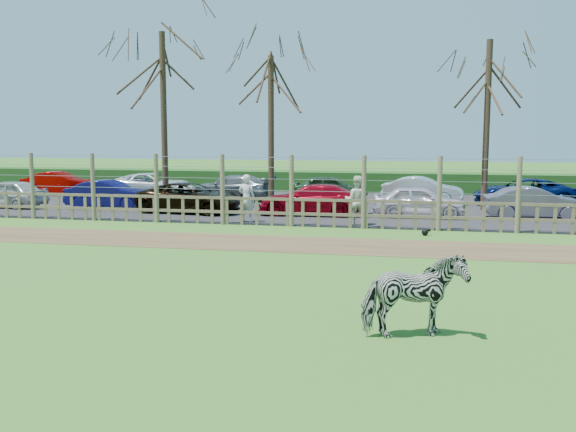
% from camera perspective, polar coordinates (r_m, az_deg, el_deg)
% --- Properties ---
extents(ground, '(120.00, 120.00, 0.00)m').
position_cam_1_polar(ground, '(14.77, -5.78, -5.38)').
color(ground, '#588830').
rests_on(ground, ground).
extents(dirt_strip, '(34.00, 2.80, 0.01)m').
position_cam_1_polar(dirt_strip, '(19.02, -1.74, -2.42)').
color(dirt_strip, brown).
rests_on(dirt_strip, ground).
extents(asphalt, '(44.00, 13.00, 0.04)m').
position_cam_1_polar(asphalt, '(28.75, 2.84, 0.97)').
color(asphalt, '#232326').
rests_on(asphalt, ground).
extents(hedge, '(46.00, 2.00, 1.10)m').
position_cam_1_polar(hedge, '(35.60, 4.57, 3.07)').
color(hedge, '#1E4716').
rests_on(hedge, ground).
extents(fence, '(30.16, 0.16, 2.50)m').
position_cam_1_polar(fence, '(22.30, 0.32, 1.12)').
color(fence, brown).
rests_on(fence, ground).
extents(tree_left, '(4.80, 4.80, 7.88)m').
position_cam_1_polar(tree_left, '(28.48, -11.06, 12.06)').
color(tree_left, '#3D2B1E').
rests_on(tree_left, ground).
extents(tree_mid, '(4.80, 4.80, 6.83)m').
position_cam_1_polar(tree_mid, '(28.00, -1.53, 10.74)').
color(tree_mid, '#3D2B1E').
rests_on(tree_mid, ground).
extents(tree_right, '(4.80, 4.80, 7.35)m').
position_cam_1_polar(tree_right, '(27.93, 17.38, 11.18)').
color(tree_right, '#3D2B1E').
rests_on(tree_right, ground).
extents(zebra, '(1.78, 1.29, 1.37)m').
position_cam_1_polar(zebra, '(10.47, 11.10, -6.98)').
color(zebra, gray).
rests_on(zebra, ground).
extents(visitor_a, '(0.69, 0.51, 1.72)m').
position_cam_1_polar(visitor_a, '(23.18, -3.70, 1.59)').
color(visitor_a, beige).
rests_on(visitor_a, asphalt).
extents(visitor_b, '(0.85, 0.67, 1.72)m').
position_cam_1_polar(visitor_b, '(22.52, 6.11, 1.39)').
color(visitor_b, beige).
rests_on(visitor_b, asphalt).
extents(crow, '(0.29, 0.22, 0.24)m').
position_cam_1_polar(crow, '(20.88, 12.12, -1.39)').
color(crow, black).
rests_on(crow, ground).
extents(car_0, '(3.62, 1.69, 1.20)m').
position_cam_1_polar(car_0, '(30.25, -23.68, 1.85)').
color(car_0, '#B2B7B2').
rests_on(car_0, asphalt).
extents(car_1, '(3.68, 1.39, 1.20)m').
position_cam_1_polar(car_1, '(28.25, -15.57, 1.85)').
color(car_1, '#100F53').
rests_on(car_1, asphalt).
extents(car_2, '(4.51, 2.44, 1.20)m').
position_cam_1_polar(car_2, '(26.24, -8.71, 1.63)').
color(car_2, black).
rests_on(car_2, asphalt).
extents(car_3, '(4.23, 1.92, 1.20)m').
position_cam_1_polar(car_3, '(25.19, 2.05, 1.47)').
color(car_3, maroon).
rests_on(car_3, asphalt).
extents(car_4, '(3.53, 1.43, 1.20)m').
position_cam_1_polar(car_4, '(25.03, 11.62, 1.28)').
color(car_4, silver).
rests_on(car_4, asphalt).
extents(car_5, '(3.70, 1.46, 1.20)m').
position_cam_1_polar(car_5, '(25.63, 21.09, 1.08)').
color(car_5, slate).
rests_on(car_5, asphalt).
extents(car_7, '(3.75, 1.64, 1.20)m').
position_cam_1_polar(car_7, '(35.16, -19.68, 2.75)').
color(car_7, '#970401').
rests_on(car_7, asphalt).
extents(car_8, '(4.38, 2.14, 1.20)m').
position_cam_1_polar(car_8, '(32.75, -11.98, 2.70)').
color(car_8, silver).
rests_on(car_8, asphalt).
extents(car_9, '(4.30, 2.15, 1.20)m').
position_cam_1_polar(car_9, '(30.77, -5.11, 2.54)').
color(car_9, slate).
rests_on(car_9, asphalt).
extents(car_10, '(3.67, 1.84, 1.20)m').
position_cam_1_polar(car_10, '(30.45, 3.79, 2.50)').
color(car_10, '#244222').
rests_on(car_10, asphalt).
extents(car_11, '(3.76, 1.68, 1.20)m').
position_cam_1_polar(car_11, '(29.91, 11.86, 2.27)').
color(car_11, silver).
rests_on(car_11, asphalt).
extents(car_12, '(4.32, 2.01, 1.20)m').
position_cam_1_polar(car_12, '(30.23, 20.16, 2.02)').
color(car_12, '#031142').
rests_on(car_12, asphalt).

